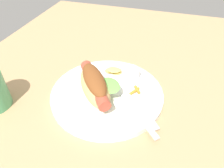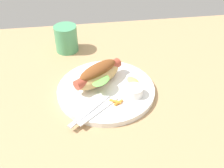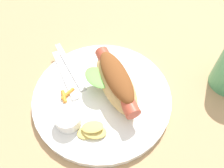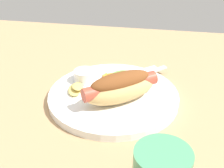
% 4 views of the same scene
% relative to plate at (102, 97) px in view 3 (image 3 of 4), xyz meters
% --- Properties ---
extents(ground_plane, '(1.20, 0.90, 0.02)m').
position_rel_plate_xyz_m(ground_plane, '(-0.02, -0.01, -0.02)').
color(ground_plane, tan).
extents(plate, '(0.28, 0.28, 0.02)m').
position_rel_plate_xyz_m(plate, '(0.00, 0.00, 0.00)').
color(plate, white).
rests_on(plate, ground_plane).
extents(hot_dog, '(0.16, 0.14, 0.06)m').
position_rel_plate_xyz_m(hot_dog, '(0.02, -0.02, 0.04)').
color(hot_dog, tan).
rests_on(hot_dog, plate).
extents(sauce_ramekin, '(0.05, 0.05, 0.03)m').
position_rel_plate_xyz_m(sauce_ramekin, '(-0.07, 0.04, 0.02)').
color(sauce_ramekin, white).
rests_on(sauce_ramekin, plate).
extents(fork, '(0.12, 0.11, 0.00)m').
position_rel_plate_xyz_m(fork, '(0.05, 0.09, 0.01)').
color(fork, silver).
rests_on(fork, plate).
extents(knife, '(0.12, 0.10, 0.00)m').
position_rel_plate_xyz_m(knife, '(0.03, 0.09, 0.01)').
color(knife, silver).
rests_on(knife, plate).
extents(chips_pile, '(0.05, 0.06, 0.02)m').
position_rel_plate_xyz_m(chips_pile, '(-0.08, -0.01, 0.02)').
color(chips_pile, '#D8BF62').
rests_on(chips_pile, plate).
extents(carrot_garnish, '(0.04, 0.03, 0.01)m').
position_rel_plate_xyz_m(carrot_garnish, '(-0.02, 0.07, 0.01)').
color(carrot_garnish, orange).
rests_on(carrot_garnish, plate).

